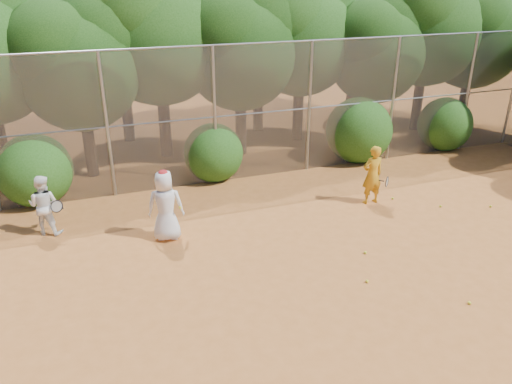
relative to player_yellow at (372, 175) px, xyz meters
name	(u,v)px	position (x,y,z in m)	size (l,w,h in m)	color
ground	(342,280)	(-2.55, -3.09, -0.82)	(80.00, 80.00, 0.00)	#A85C26
fence_back	(244,113)	(-2.67, 2.91, 1.23)	(20.05, 0.09, 4.03)	gray
tree_2	(79,58)	(-7.00, 4.74, 2.77)	(3.99, 3.47, 5.47)	black
tree_3	(159,22)	(-4.49, 5.75, 3.58)	(4.89, 4.26, 6.70)	black
tree_4	(241,42)	(-1.99, 5.14, 2.94)	(4.19, 3.64, 5.73)	black
tree_5	(302,27)	(0.51, 5.95, 3.23)	(4.51, 3.92, 6.17)	black
tree_6	(378,45)	(3.00, 4.94, 2.65)	(3.86, 3.36, 5.29)	black
tree_7	(429,17)	(5.51, 5.55, 3.46)	(4.77, 4.14, 6.53)	black
tree_8	(476,29)	(7.51, 5.25, 3.00)	(4.25, 3.70, 5.82)	black
tree_10	(118,10)	(-5.48, 7.95, 3.81)	(5.15, 4.48, 7.06)	black
tree_11	(259,21)	(-0.49, 7.55, 3.34)	(4.64, 4.03, 6.35)	black
tree_12	(358,7)	(4.02, 8.15, 3.69)	(5.02, 4.37, 6.88)	black
bush_0	(34,167)	(-8.55, 3.21, 0.18)	(2.00, 2.00, 2.00)	#1D4B12
bush_1	(213,150)	(-3.55, 3.21, 0.08)	(1.80, 1.80, 1.80)	#1D4B12
bush_2	(359,127)	(1.45, 3.21, 0.28)	(2.20, 2.20, 2.20)	#1D4B12
bush_3	(445,122)	(4.95, 3.21, 0.13)	(1.90, 1.90, 1.90)	#1D4B12
player_yellow	(372,175)	(0.00, 0.00, 0.00)	(0.77, 0.51, 1.64)	orange
player_teen	(166,205)	(-5.61, -0.10, 0.05)	(0.95, 0.73, 1.75)	silver
player_white	(44,205)	(-8.30, 1.15, -0.07)	(0.92, 0.85, 1.50)	white
ball_0	(365,253)	(-1.56, -2.34, -0.78)	(0.07, 0.07, 0.07)	yellow
ball_1	(440,206)	(1.64, -0.91, -0.78)	(0.07, 0.07, 0.07)	yellow
ball_2	(469,303)	(-0.66, -4.64, -0.78)	(0.07, 0.07, 0.07)	yellow
ball_3	(491,206)	(2.91, -1.38, -0.78)	(0.07, 0.07, 0.07)	yellow
ball_4	(367,281)	(-2.12, -3.35, -0.78)	(0.07, 0.07, 0.07)	yellow
ball_5	(393,198)	(0.71, -0.04, -0.78)	(0.07, 0.07, 0.07)	yellow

